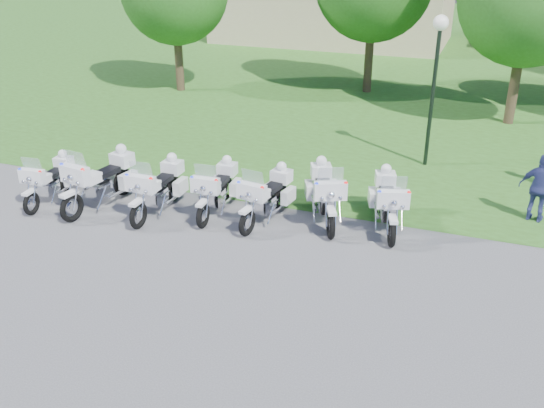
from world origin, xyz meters
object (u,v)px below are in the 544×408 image
(motorcycle_0, at_px, (50,179))
(motorcycle_4, at_px, (267,195))
(motorcycle_5, at_px, (325,193))
(motorcycle_2, at_px, (159,187))
(lamp_post, at_px, (437,55))
(bystander_c, at_px, (540,189))
(motorcycle_3, at_px, (217,188))
(motorcycle_6, at_px, (388,201))
(motorcycle_1, at_px, (102,179))

(motorcycle_0, distance_m, motorcycle_4, 5.91)
(motorcycle_4, height_order, motorcycle_5, motorcycle_5)
(motorcycle_2, xyz_separation_m, lamp_post, (6.01, 5.81, 2.67))
(motorcycle_5, bearing_deg, motorcycle_2, -9.22)
(motorcycle_2, relative_size, motorcycle_5, 1.03)
(lamp_post, height_order, bystander_c, lamp_post)
(motorcycle_3, distance_m, lamp_post, 7.51)
(motorcycle_4, xyz_separation_m, bystander_c, (6.33, 2.27, 0.21))
(motorcycle_3, height_order, motorcycle_4, motorcycle_4)
(motorcycle_6, relative_size, lamp_post, 0.53)
(motorcycle_1, height_order, motorcycle_6, motorcycle_1)
(motorcycle_5, distance_m, lamp_post, 5.76)
(motorcycle_1, bearing_deg, motorcycle_6, -160.37)
(motorcycle_0, height_order, motorcycle_5, motorcycle_5)
(motorcycle_4, distance_m, lamp_post, 6.76)
(motorcycle_3, xyz_separation_m, lamp_post, (4.60, 5.28, 2.71))
(motorcycle_1, distance_m, motorcycle_4, 4.42)
(motorcycle_2, distance_m, motorcycle_5, 4.24)
(motorcycle_2, height_order, bystander_c, bystander_c)
(motorcycle_0, bearing_deg, motorcycle_2, -177.56)
(motorcycle_0, distance_m, motorcycle_5, 7.32)
(motorcycle_0, xyz_separation_m, motorcycle_6, (8.72, 1.58, 0.07))
(motorcycle_2, height_order, motorcycle_4, motorcycle_2)
(motorcycle_6, relative_size, bystander_c, 1.36)
(motorcycle_1, distance_m, motorcycle_6, 7.37)
(motorcycle_6, bearing_deg, motorcycle_3, -7.98)
(motorcycle_0, xyz_separation_m, motorcycle_1, (1.47, 0.22, 0.13))
(motorcycle_5, relative_size, bystander_c, 1.36)
(bystander_c, bearing_deg, motorcycle_0, 28.19)
(motorcycle_0, relative_size, bystander_c, 1.25)
(lamp_post, bearing_deg, motorcycle_3, -131.05)
(motorcycle_3, bearing_deg, motorcycle_4, 176.76)
(motorcycle_5, distance_m, motorcycle_6, 1.56)
(lamp_post, bearing_deg, motorcycle_4, -121.41)
(motorcycle_0, xyz_separation_m, lamp_post, (9.07, 6.20, 2.75))
(motorcycle_1, distance_m, motorcycle_3, 3.08)
(bystander_c, bearing_deg, motorcycle_5, 32.60)
(bystander_c, bearing_deg, lamp_post, -30.70)
(motorcycle_2, height_order, motorcycle_6, motorcycle_2)
(motorcycle_5, relative_size, lamp_post, 0.53)
(motorcycle_4, bearing_deg, lamp_post, -112.80)
(motorcycle_5, distance_m, bystander_c, 5.29)
(motorcycle_6, bearing_deg, motorcycle_0, -6.52)
(motorcycle_3, relative_size, lamp_post, 0.52)
(motorcycle_0, bearing_deg, lamp_post, -150.48)
(motorcycle_5, relative_size, motorcycle_6, 1.00)
(motorcycle_0, distance_m, lamp_post, 11.33)
(motorcycle_5, bearing_deg, motorcycle_3, -12.51)
(motorcycle_5, bearing_deg, motorcycle_1, -11.48)
(motorcycle_3, height_order, bystander_c, bystander_c)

